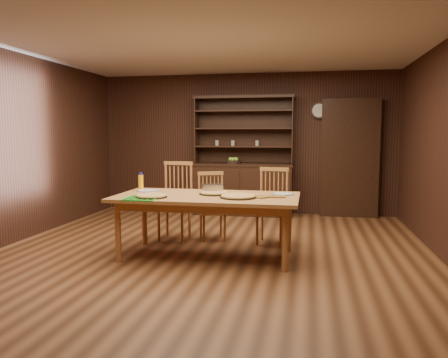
% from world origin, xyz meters
% --- Properties ---
extents(floor, '(6.00, 6.00, 0.00)m').
position_xyz_m(floor, '(0.00, 0.00, 0.00)').
color(floor, brown).
rests_on(floor, ground).
extents(room_shell, '(6.00, 6.00, 6.00)m').
position_xyz_m(room_shell, '(0.00, 0.00, 1.58)').
color(room_shell, beige).
rests_on(room_shell, floor).
extents(china_hutch, '(1.84, 0.52, 2.17)m').
position_xyz_m(china_hutch, '(-0.00, 2.75, 0.60)').
color(china_hutch, '#311A10').
rests_on(china_hutch, floor).
extents(doorway, '(1.00, 0.18, 2.10)m').
position_xyz_m(doorway, '(1.90, 2.90, 1.05)').
color(doorway, '#311A10').
rests_on(doorway, floor).
extents(wall_clock, '(0.30, 0.05, 0.30)m').
position_xyz_m(wall_clock, '(1.35, 2.96, 1.90)').
color(wall_clock, '#311A10').
rests_on(wall_clock, room_shell).
extents(dining_table, '(2.19, 1.10, 0.75)m').
position_xyz_m(dining_table, '(-0.01, -0.09, 0.68)').
color(dining_table, '#BF8842').
rests_on(dining_table, floor).
extents(chair_left, '(0.47, 0.45, 1.09)m').
position_xyz_m(chair_left, '(-0.65, 0.73, 0.58)').
color(chair_left, '#BD7640').
rests_on(chair_left, floor).
extents(chair_center, '(0.50, 0.49, 0.95)m').
position_xyz_m(chair_center, '(-0.15, 0.81, 0.50)').
color(chair_center, '#BD7640').
rests_on(chair_center, floor).
extents(chair_right, '(0.46, 0.45, 1.03)m').
position_xyz_m(chair_right, '(0.71, 0.76, 0.54)').
color(chair_right, '#BD7640').
rests_on(chair_right, floor).
extents(pizza_left, '(0.37, 0.37, 0.04)m').
position_xyz_m(pizza_left, '(-0.60, -0.39, 0.77)').
color(pizza_left, black).
rests_on(pizza_left, dining_table).
extents(pizza_right, '(0.42, 0.42, 0.04)m').
position_xyz_m(pizza_right, '(0.40, -0.22, 0.77)').
color(pizza_right, black).
rests_on(pizza_right, dining_table).
extents(pizza_center, '(0.38, 0.38, 0.04)m').
position_xyz_m(pizza_center, '(0.06, 0.01, 0.77)').
color(pizza_center, black).
rests_on(pizza_center, dining_table).
extents(cooling_rack, '(0.42, 0.42, 0.02)m').
position_xyz_m(cooling_rack, '(-0.67, -0.51, 0.76)').
color(cooling_rack, green).
rests_on(cooling_rack, dining_table).
extents(plate_left, '(0.29, 0.29, 0.02)m').
position_xyz_m(plate_left, '(-0.84, 0.12, 0.76)').
color(plate_left, white).
rests_on(plate_left, dining_table).
extents(plate_right, '(0.26, 0.26, 0.02)m').
position_xyz_m(plate_right, '(0.89, 0.15, 0.76)').
color(plate_right, white).
rests_on(plate_right, dining_table).
extents(foil_dish, '(0.30, 0.26, 0.10)m').
position_xyz_m(foil_dish, '(-0.01, 0.19, 0.80)').
color(foil_dish, silver).
rests_on(foil_dish, dining_table).
extents(juice_bottle, '(0.07, 0.07, 0.23)m').
position_xyz_m(juice_bottle, '(-0.97, 0.22, 0.86)').
color(juice_bottle, '#FFAE0D').
rests_on(juice_bottle, dining_table).
extents(pot_holder_a, '(0.20, 0.20, 0.01)m').
position_xyz_m(pot_holder_a, '(0.83, -0.07, 0.76)').
color(pot_holder_a, red).
rests_on(pot_holder_a, dining_table).
extents(pot_holder_b, '(0.26, 0.26, 0.01)m').
position_xyz_m(pot_holder_b, '(0.64, -0.14, 0.76)').
color(pot_holder_b, red).
rests_on(pot_holder_b, dining_table).
extents(fruit_bowl, '(0.28, 0.28, 0.12)m').
position_xyz_m(fruit_bowl, '(-0.17, 2.69, 0.98)').
color(fruit_bowl, black).
rests_on(fruit_bowl, china_hutch).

